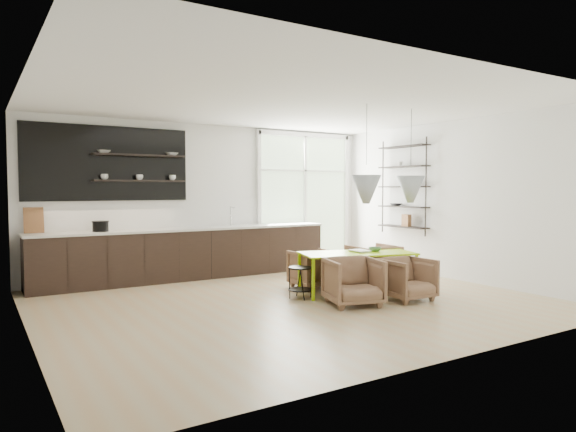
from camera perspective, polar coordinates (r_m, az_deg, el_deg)
The scene contains 11 objects.
room at distance 8.72m, azimuth -0.01°, elevation 1.74°, with size 7.02×6.01×2.91m.
kitchen_run at distance 9.65m, azimuth -11.52°, elevation -3.34°, with size 5.54×0.69×2.75m.
right_shelving at distance 10.50m, azimuth 12.78°, elevation 2.92°, with size 0.26×1.22×1.90m.
dining_table at distance 8.23m, azimuth 7.68°, elevation -4.33°, with size 1.93×1.27×0.65m.
armchair_back_left at distance 8.63m, azimuth 2.87°, elevation -5.88°, with size 0.68×0.70×0.64m, color brown.
armchair_back_right at distance 9.08m, azimuth 9.42°, elevation -5.30°, with size 0.74×0.76×0.70m, color brown.
armchair_front_left at distance 7.40m, azimuth 7.28°, elevation -7.24°, with size 0.72×0.75×0.68m, color brown.
armchair_front_right at distance 7.89m, azimuth 13.07°, elevation -6.82°, with size 0.68×0.70×0.63m, color brown.
wire_stool at distance 7.81m, azimuth 1.39°, elevation -6.92°, with size 0.38×0.38×0.48m.
table_book at distance 8.24m, azimuth 7.31°, elevation -3.90°, with size 0.24×0.32×0.03m, color white.
table_bowl at distance 8.42m, azimuth 9.65°, elevation -3.66°, with size 0.20×0.20×0.06m, color #497649.
Camera 1 is at (-4.00, -6.32, 1.65)m, focal length 32.00 mm.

